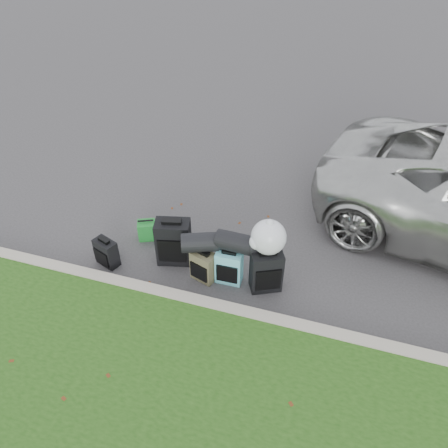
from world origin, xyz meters
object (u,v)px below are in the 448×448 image
(tote_green, at_px, (147,230))
(suitcase_olive, at_px, (204,266))
(tote_navy, at_px, (163,233))
(suitcase_small_black, at_px, (107,253))
(suitcase_large_black_right, at_px, (266,271))
(suitcase_teal, at_px, (229,267))
(suitcase_large_black_left, at_px, (174,242))

(tote_green, bearing_deg, suitcase_olive, -50.18)
(tote_green, height_order, tote_navy, tote_green)
(suitcase_small_black, bearing_deg, suitcase_olive, 25.79)
(suitcase_small_black, xyz_separation_m, tote_navy, (0.57, 0.77, -0.09))
(suitcase_olive, xyz_separation_m, suitcase_large_black_right, (0.91, 0.09, 0.08))
(suitcase_teal, xyz_separation_m, tote_navy, (-1.30, 0.56, -0.14))
(suitcase_small_black, distance_m, suitcase_large_black_left, 1.03)
(tote_green, distance_m, tote_navy, 0.26)
(suitcase_teal, distance_m, tote_green, 1.65)
(tote_green, bearing_deg, suitcase_small_black, -137.26)
(tote_green, bearing_deg, suitcase_teal, -42.48)
(suitcase_large_black_left, height_order, suitcase_olive, suitcase_large_black_left)
(suitcase_small_black, height_order, tote_navy, suitcase_small_black)
(tote_navy, bearing_deg, suitcase_small_black, -106.54)
(tote_navy, bearing_deg, suitcase_large_black_left, -26.35)
(suitcase_large_black_left, bearing_deg, suitcase_olive, -36.36)
(suitcase_large_black_left, height_order, tote_navy, suitcase_large_black_left)
(suitcase_small_black, bearing_deg, suitcase_large_black_right, 25.71)
(suitcase_teal, relative_size, tote_navy, 2.11)
(suitcase_large_black_left, xyz_separation_m, suitcase_olive, (0.56, -0.23, -0.13))
(suitcase_large_black_left, distance_m, suitcase_teal, 0.94)
(suitcase_large_black_right, xyz_separation_m, tote_green, (-2.10, 0.50, -0.17))
(suitcase_olive, relative_size, tote_navy, 1.91)
(tote_navy, bearing_deg, suitcase_teal, -3.17)
(suitcase_large_black_left, relative_size, tote_green, 2.35)
(suitcase_large_black_right, distance_m, tote_navy, 1.93)
(suitcase_large_black_left, relative_size, tote_navy, 2.90)
(suitcase_olive, bearing_deg, tote_green, 172.11)
(suitcase_teal, xyz_separation_m, suitcase_large_black_right, (0.54, 0.02, 0.06))
(suitcase_large_black_left, bearing_deg, tote_green, 136.52)
(suitcase_large_black_left, distance_m, tote_navy, 0.60)
(suitcase_small_black, relative_size, suitcase_teal, 0.82)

